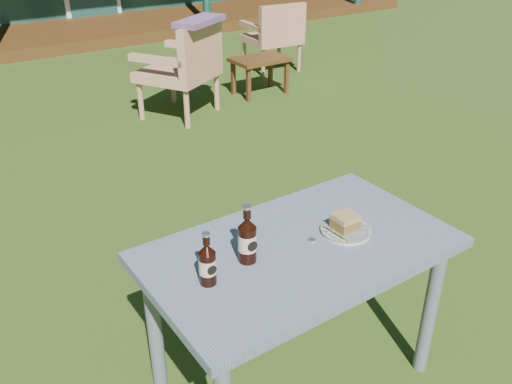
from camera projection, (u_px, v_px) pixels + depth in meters
ground at (145, 224)px, 3.59m from camera, size 80.00×80.00×0.00m
cafe_table at (299, 267)px, 2.14m from camera, size 1.20×0.70×0.72m
plate at (346, 230)px, 2.17m from camera, size 0.20×0.20×0.01m
cake_slice at (345, 221)px, 2.16m from camera, size 0.09×0.09×0.06m
fork at (336, 235)px, 2.13m from camera, size 0.02×0.14×0.00m
cola_bottle_near at (247, 239)px, 1.96m from camera, size 0.07×0.07×0.23m
cola_bottle_far at (207, 263)px, 1.84m from camera, size 0.06×0.06×0.20m
bottle_cap at (312, 240)px, 2.11m from camera, size 0.03×0.03×0.01m
armchair_left at (185, 65)px, 5.15m from camera, size 0.89×0.88×0.90m
armchair_right at (275, 33)px, 6.58m from camera, size 0.66×0.62×0.82m
floral_throw at (199, 21)px, 4.88m from camera, size 0.60×0.49×0.05m
side_table at (260, 63)px, 5.84m from camera, size 0.60×0.40×0.40m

